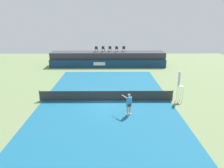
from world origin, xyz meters
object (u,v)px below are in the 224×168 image
at_px(spectator_chair_far_left, 96,49).
at_px(net_post_far, 172,95).
at_px(tennis_ball, 93,90).
at_px(umpire_chair, 180,84).
at_px(spectator_chair_right, 117,49).
at_px(spectator_chair_center, 110,49).
at_px(spectator_chair_far_right, 124,49).
at_px(net_post_near, 40,96).
at_px(spectator_chair_left, 103,49).
at_px(tennis_player, 129,103).

distance_m(spectator_chair_far_left, net_post_far, 17.33).
bearing_deg(tennis_ball, umpire_chair, -19.77).
distance_m(umpire_chair, tennis_ball, 8.93).
bearing_deg(spectator_chair_right, spectator_chair_center, 173.95).
relative_size(spectator_chair_right, tennis_ball, 13.06).
relative_size(spectator_chair_right, spectator_chair_far_right, 1.00).
bearing_deg(spectator_chair_center, net_post_near, -112.91).
xyz_separation_m(spectator_chair_far_right, umpire_chair, (4.22, -15.48, -1.11)).
distance_m(spectator_chair_left, spectator_chair_far_right, 3.30).
distance_m(spectator_chair_center, spectator_chair_right, 1.07).
bearing_deg(net_post_far, spectator_chair_right, 107.37).
bearing_deg(umpire_chair, spectator_chair_far_right, 105.24).
bearing_deg(net_post_near, spectator_chair_left, 70.49).
bearing_deg(spectator_chair_right, tennis_ball, -103.21).
xyz_separation_m(spectator_chair_right, net_post_far, (4.80, -15.35, -2.19)).
xyz_separation_m(spectator_chair_right, net_post_near, (-7.60, -15.35, -2.19)).
height_order(spectator_chair_center, net_post_far, spectator_chair_center).
xyz_separation_m(net_post_near, tennis_player, (8.03, -3.01, 0.46)).
height_order(spectator_chair_right, net_post_near, spectator_chair_right).
relative_size(spectator_chair_center, spectator_chair_right, 1.00).
relative_size(spectator_chair_left, net_post_far, 0.89).
distance_m(spectator_chair_right, tennis_player, 18.45).
bearing_deg(spectator_chair_right, spectator_chair_left, 179.12).
bearing_deg(spectator_chair_far_left, umpire_chair, -60.55).
relative_size(spectator_chair_far_left, spectator_chair_left, 1.00).
relative_size(umpire_chair, net_post_near, 2.76).
distance_m(net_post_near, tennis_player, 8.59).
xyz_separation_m(net_post_far, tennis_player, (-4.37, -3.01, 0.46)).
xyz_separation_m(spectator_chair_left, tennis_ball, (-0.76, -12.42, -2.66)).
height_order(spectator_chair_center, net_post_near, spectator_chair_center).
xyz_separation_m(spectator_chair_left, spectator_chair_far_right, (3.30, 0.09, 0.00)).
bearing_deg(umpire_chair, tennis_player, -148.75).
bearing_deg(spectator_chair_center, tennis_ball, -98.41).
bearing_deg(net_post_near, spectator_chair_right, 63.67).
bearing_deg(umpire_chair, spectator_chair_center, 112.57).
xyz_separation_m(umpire_chair, net_post_near, (-12.97, 0.01, -1.09)).
height_order(spectator_chair_far_right, net_post_far, spectator_chair_far_right).
height_order(spectator_chair_left, net_post_far, spectator_chair_left).
bearing_deg(tennis_ball, net_post_near, -147.70).
relative_size(spectator_chair_far_right, net_post_near, 0.89).
height_order(spectator_chair_center, spectator_chair_right, same).
bearing_deg(tennis_ball, spectator_chair_left, 86.49).
distance_m(spectator_chair_right, umpire_chair, 16.31).
xyz_separation_m(spectator_chair_center, spectator_chair_far_right, (2.21, 0.01, 0.00)).
xyz_separation_m(spectator_chair_left, spectator_chair_center, (1.08, 0.08, 0.00)).
height_order(spectator_chair_left, spectator_chair_center, same).
xyz_separation_m(spectator_chair_center, umpire_chair, (6.43, -15.48, -1.11)).
bearing_deg(spectator_chair_far_right, spectator_chair_far_left, -176.49).
xyz_separation_m(spectator_chair_center, tennis_ball, (-1.85, -12.50, -2.66)).
height_order(spectator_chair_right, tennis_ball, spectator_chair_right).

